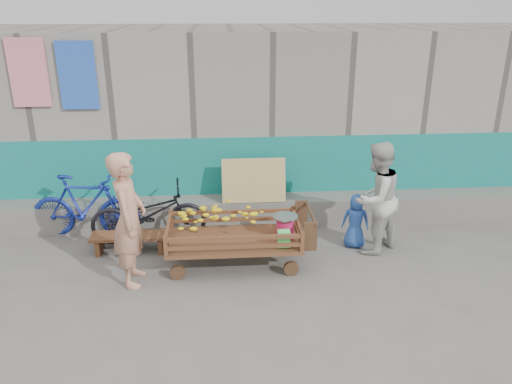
{
  "coord_description": "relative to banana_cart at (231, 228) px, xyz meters",
  "views": [
    {
      "loc": [
        -0.2,
        -5.13,
        3.45
      ],
      "look_at": [
        0.26,
        1.2,
        1.0
      ],
      "focal_mm": 35.0,
      "sensor_mm": 36.0,
      "label": 1
    }
  ],
  "objects": [
    {
      "name": "ground",
      "position": [
        0.09,
        -0.99,
        -0.57
      ],
      "size": [
        80.0,
        80.0,
        0.0
      ],
      "primitive_type": "plane",
      "color": "#5C5955",
      "rests_on": "ground"
    },
    {
      "name": "building_wall",
      "position": [
        0.09,
        3.06,
        0.9
      ],
      "size": [
        12.0,
        3.5,
        3.0
      ],
      "color": "gray",
      "rests_on": "ground"
    },
    {
      "name": "banana_cart",
      "position": [
        0.0,
        0.0,
        0.0
      ],
      "size": [
        1.98,
        0.9,
        0.84
      ],
      "color": "#502F21",
      "rests_on": "ground"
    },
    {
      "name": "bench",
      "position": [
        -1.46,
        0.51,
        -0.37
      ],
      "size": [
        1.11,
        0.33,
        0.28
      ],
      "color": "#502F21",
      "rests_on": "ground"
    },
    {
      "name": "vendor_man",
      "position": [
        -1.28,
        -0.33,
        0.31
      ],
      "size": [
        0.43,
        0.65,
        1.76
      ],
      "primitive_type": "imported",
      "rotation": [
        0.0,
        0.0,
        1.58
      ],
      "color": "tan",
      "rests_on": "ground"
    },
    {
      "name": "woman",
      "position": [
        2.07,
        0.3,
        0.25
      ],
      "size": [
        1.01,
        0.98,
        1.64
      ],
      "primitive_type": "imported",
      "rotation": [
        0.0,
        0.0,
        3.79
      ],
      "color": "beige",
      "rests_on": "ground"
    },
    {
      "name": "child",
      "position": [
        1.84,
        0.43,
        -0.16
      ],
      "size": [
        0.46,
        0.36,
        0.83
      ],
      "primitive_type": "imported",
      "rotation": [
        0.0,
        0.0,
        2.89
      ],
      "color": "#254CA0",
      "rests_on": "ground"
    },
    {
      "name": "bicycle_dark",
      "position": [
        -1.22,
        0.86,
        -0.12
      ],
      "size": [
        1.77,
        0.76,
        0.9
      ],
      "primitive_type": "imported",
      "rotation": [
        0.0,
        0.0,
        1.67
      ],
      "color": "black",
      "rests_on": "ground"
    },
    {
      "name": "bicycle_blue",
      "position": [
        -2.19,
        1.06,
        -0.06
      ],
      "size": [
        1.73,
        0.7,
        1.01
      ],
      "primitive_type": "imported",
      "rotation": [
        0.0,
        0.0,
        1.44
      ],
      "color": "navy",
      "rests_on": "ground"
    }
  ]
}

